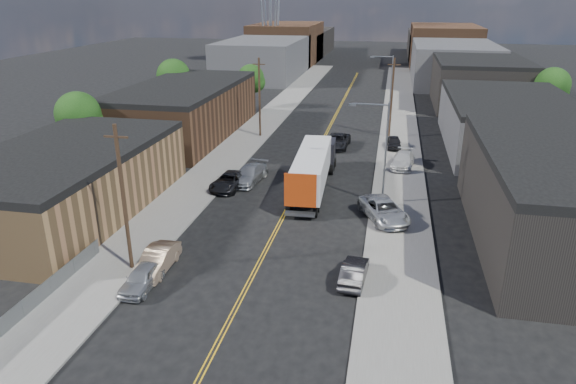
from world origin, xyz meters
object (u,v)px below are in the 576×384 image
at_px(car_right_lot_c, 394,142).
at_px(car_right_lot_a, 384,210).
at_px(car_left_b, 157,260).
at_px(car_right_lot_b, 403,160).
at_px(car_right_oncoming, 354,272).
at_px(car_left_a, 142,277).
at_px(car_left_d, 249,174).
at_px(car_left_c, 229,181).
at_px(car_ahead_truck, 338,141).
at_px(semi_truck, 314,165).

bearing_deg(car_right_lot_c, car_right_lot_a, -94.83).
bearing_deg(car_left_b, car_right_lot_b, 56.05).
xyz_separation_m(car_right_lot_a, car_right_lot_b, (1.63, 14.16, -0.06)).
bearing_deg(car_right_oncoming, car_left_a, 18.50).
bearing_deg(car_left_a, car_right_oncoming, 15.25).
height_order(car_left_a, car_left_d, car_left_d).
bearing_deg(car_right_lot_b, car_left_d, -146.55).
bearing_deg(car_right_lot_c, car_left_c, -135.70).
bearing_deg(car_ahead_truck, car_left_d, -114.46).
relative_size(car_left_c, car_left_d, 0.93).
distance_m(car_left_b, car_left_d, 17.99).
relative_size(car_left_a, car_right_lot_c, 1.06).
xyz_separation_m(car_left_c, car_left_d, (1.40, 2.11, 0.09)).
xyz_separation_m(semi_truck, car_ahead_truck, (0.67, 14.33, -1.50)).
relative_size(car_left_a, car_right_lot_a, 0.71).
bearing_deg(car_left_d, car_right_lot_a, -19.50).
height_order(car_left_b, car_right_lot_a, car_right_lot_a).
distance_m(car_left_d, car_right_oncoming, 20.40).
bearing_deg(car_right_lot_c, car_left_d, -136.84).
distance_m(car_left_a, car_left_b, 2.18).
xyz_separation_m(semi_truck, car_right_oncoming, (5.10, -16.34, -1.59)).
bearing_deg(car_left_d, car_right_lot_c, 54.02).
distance_m(car_left_a, car_ahead_truck, 35.07).
relative_size(car_left_a, car_left_d, 0.74).
height_order(car_left_a, car_right_oncoming, car_left_a).
height_order(car_left_a, car_right_lot_b, car_right_lot_b).
height_order(semi_truck, car_left_a, semi_truck).
distance_m(car_left_d, car_right_lot_c, 20.02).
distance_m(car_left_c, car_right_lot_c, 22.52).
height_order(car_right_oncoming, car_right_lot_a, car_right_lot_a).
height_order(car_right_lot_a, car_ahead_truck, car_right_lot_a).
height_order(semi_truck, car_left_c, semi_truck).
relative_size(car_left_d, car_right_lot_c, 1.43).
xyz_separation_m(car_left_d, car_right_lot_b, (14.83, 7.37, 0.08)).
bearing_deg(car_ahead_truck, car_left_c, -115.33).
distance_m(car_left_c, car_ahead_truck, 18.15).
xyz_separation_m(car_left_a, car_left_d, (1.40, 20.12, 0.11)).
distance_m(semi_truck, car_left_d, 6.68).
bearing_deg(car_ahead_truck, car_right_lot_b, -37.54).
bearing_deg(car_left_c, car_left_d, 62.70).
bearing_deg(car_right_lot_c, semi_truck, -119.32).
bearing_deg(semi_truck, car_right_lot_c, 60.92).
bearing_deg(car_left_c, semi_truck, 18.18).
bearing_deg(car_left_d, car_left_a, -86.23).
bearing_deg(semi_truck, car_left_b, -117.17).
xyz_separation_m(semi_truck, car_left_d, (-6.50, 0.44, -1.46)).
bearing_deg(car_ahead_truck, car_right_oncoming, -78.94).
relative_size(semi_truck, car_right_lot_b, 2.96).
bearing_deg(car_left_b, car_left_a, -91.27).
height_order(car_right_lot_b, car_right_lot_c, car_right_lot_b).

